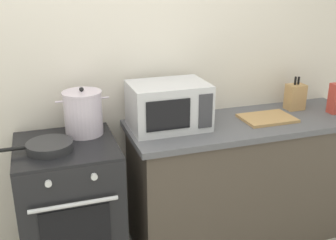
{
  "coord_description": "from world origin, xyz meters",
  "views": [
    {
      "loc": [
        -0.47,
        -1.68,
        1.87
      ],
      "look_at": [
        0.3,
        0.6,
        1.0
      ],
      "focal_mm": 42.99,
      "sensor_mm": 36.0,
      "label": 1
    }
  ],
  "objects_px": {
    "cutting_board": "(267,118)",
    "knife_block": "(295,97)",
    "stove": "(71,211)",
    "microwave": "(168,106)",
    "frying_pan": "(49,146)",
    "stock_pot": "(83,113)",
    "pasta_box": "(336,99)"
  },
  "relations": [
    {
      "from": "pasta_box",
      "to": "microwave",
      "type": "bearing_deg",
      "value": 175.02
    },
    {
      "from": "microwave",
      "to": "stock_pot",
      "type": "bearing_deg",
      "value": 173.95
    },
    {
      "from": "knife_block",
      "to": "pasta_box",
      "type": "bearing_deg",
      "value": -37.47
    },
    {
      "from": "stock_pot",
      "to": "microwave",
      "type": "bearing_deg",
      "value": -6.05
    },
    {
      "from": "stove",
      "to": "stock_pot",
      "type": "bearing_deg",
      "value": 45.55
    },
    {
      "from": "stock_pot",
      "to": "pasta_box",
      "type": "height_order",
      "value": "stock_pot"
    },
    {
      "from": "microwave",
      "to": "cutting_board",
      "type": "distance_m",
      "value": 0.72
    },
    {
      "from": "stock_pot",
      "to": "cutting_board",
      "type": "relative_size",
      "value": 0.91
    },
    {
      "from": "frying_pan",
      "to": "cutting_board",
      "type": "height_order",
      "value": "frying_pan"
    },
    {
      "from": "stock_pot",
      "to": "microwave",
      "type": "distance_m",
      "value": 0.54
    },
    {
      "from": "stove",
      "to": "knife_block",
      "type": "xyz_separation_m",
      "value": [
        1.69,
        0.14,
        0.56
      ]
    },
    {
      "from": "microwave",
      "to": "frying_pan",
      "type": "bearing_deg",
      "value": -169.84
    },
    {
      "from": "pasta_box",
      "to": "cutting_board",
      "type": "bearing_deg",
      "value": 176.8
    },
    {
      "from": "microwave",
      "to": "pasta_box",
      "type": "bearing_deg",
      "value": -4.98
    },
    {
      "from": "microwave",
      "to": "cutting_board",
      "type": "height_order",
      "value": "microwave"
    },
    {
      "from": "cutting_board",
      "to": "knife_block",
      "type": "bearing_deg",
      "value": 23.92
    },
    {
      "from": "stove",
      "to": "microwave",
      "type": "xyz_separation_m",
      "value": [
        0.67,
        0.08,
        0.61
      ]
    },
    {
      "from": "knife_block",
      "to": "pasta_box",
      "type": "height_order",
      "value": "knife_block"
    },
    {
      "from": "stock_pot",
      "to": "cutting_board",
      "type": "height_order",
      "value": "stock_pot"
    },
    {
      "from": "knife_block",
      "to": "cutting_board",
      "type": "bearing_deg",
      "value": -156.08
    },
    {
      "from": "stove",
      "to": "cutting_board",
      "type": "distance_m",
      "value": 1.45
    },
    {
      "from": "cutting_board",
      "to": "frying_pan",
      "type": "bearing_deg",
      "value": -177.67
    },
    {
      "from": "microwave",
      "to": "stove",
      "type": "bearing_deg",
      "value": -173.31
    },
    {
      "from": "stove",
      "to": "stock_pot",
      "type": "xyz_separation_m",
      "value": [
        0.13,
        0.14,
        0.6
      ]
    },
    {
      "from": "cutting_board",
      "to": "pasta_box",
      "type": "xyz_separation_m",
      "value": [
        0.54,
        -0.03,
        0.1
      ]
    },
    {
      "from": "cutting_board",
      "to": "pasta_box",
      "type": "distance_m",
      "value": 0.55
    },
    {
      "from": "stock_pot",
      "to": "pasta_box",
      "type": "xyz_separation_m",
      "value": [
        1.78,
        -0.17,
        -0.03
      ]
    },
    {
      "from": "stock_pot",
      "to": "frying_pan",
      "type": "distance_m",
      "value": 0.32
    },
    {
      "from": "microwave",
      "to": "pasta_box",
      "type": "distance_m",
      "value": 1.24
    },
    {
      "from": "microwave",
      "to": "cutting_board",
      "type": "xyz_separation_m",
      "value": [
        0.7,
        -0.08,
        -0.14
      ]
    },
    {
      "from": "stock_pot",
      "to": "frying_pan",
      "type": "height_order",
      "value": "stock_pot"
    },
    {
      "from": "frying_pan",
      "to": "knife_block",
      "type": "xyz_separation_m",
      "value": [
        1.79,
        0.2,
        0.07
      ]
    }
  ]
}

